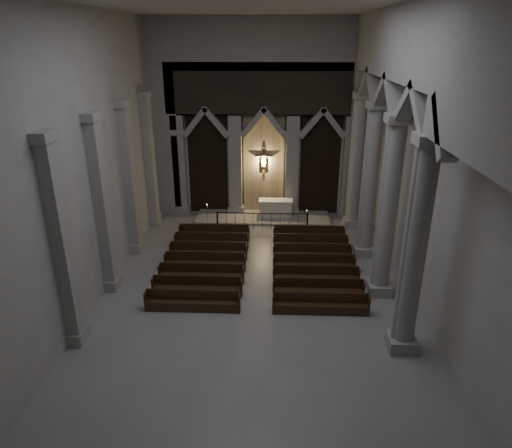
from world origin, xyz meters
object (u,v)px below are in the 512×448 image
(pews, at_px, (259,265))
(worshipper, at_px, (277,236))
(candle_stand_right, at_px, (306,224))
(candle_stand_left, at_px, (207,218))
(altar, at_px, (276,208))
(altar_rail, at_px, (262,218))

(pews, relative_size, worshipper, 8.80)
(candle_stand_right, bearing_deg, pews, -115.90)
(pews, bearing_deg, candle_stand_left, 118.95)
(altar, xyz_separation_m, candle_stand_left, (-4.28, -0.97, -0.36))
(candle_stand_left, xyz_separation_m, pews, (3.47, -6.27, -0.04))
(candle_stand_left, bearing_deg, altar_rail, -15.17)
(altar, distance_m, candle_stand_right, 2.57)
(altar, distance_m, worshipper, 4.07)
(altar, relative_size, candle_stand_right, 1.77)
(pews, distance_m, worshipper, 3.29)
(candle_stand_right, bearing_deg, candle_stand_left, 172.74)
(candle_stand_left, bearing_deg, altar, 12.76)
(altar, xyz_separation_m, pews, (-0.81, -7.24, -0.41))
(worshipper, bearing_deg, candle_stand_left, 130.17)
(altar_rail, distance_m, worshipper, 2.34)
(altar_rail, bearing_deg, pews, -90.00)
(altar, bearing_deg, candle_stand_right, -43.41)
(altar, distance_m, candle_stand_left, 4.40)
(candle_stand_right, bearing_deg, altar_rail, -176.58)
(worshipper, bearing_deg, pews, -119.64)
(altar_rail, xyz_separation_m, pews, (-0.00, -5.33, -0.43))
(altar_rail, height_order, pews, altar_rail)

